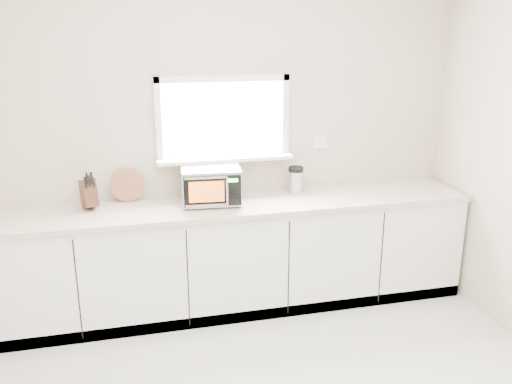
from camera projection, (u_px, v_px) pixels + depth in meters
name	position (u px, v px, depth m)	size (l,w,h in m)	color
back_wall	(223.00, 141.00, 4.48)	(4.00, 0.17, 2.70)	beige
cabinets	(232.00, 258.00, 4.48)	(3.92, 0.60, 0.88)	white
countertop	(231.00, 205.00, 4.33)	(3.92, 0.64, 0.04)	beige
microwave	(211.00, 185.00, 4.28)	(0.48, 0.41, 0.29)	black
knife_block	(89.00, 193.00, 4.16)	(0.16, 0.23, 0.30)	#462419
cutting_board	(127.00, 185.00, 4.34)	(0.27, 0.27, 0.02)	#A55E3F
coffee_grinder	(296.00, 179.00, 4.58)	(0.16, 0.16, 0.23)	#B4B7BC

